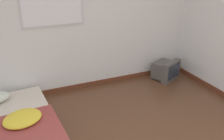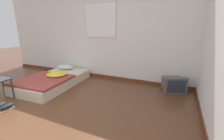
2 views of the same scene
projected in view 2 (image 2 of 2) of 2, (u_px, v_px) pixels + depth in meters
ground_plane at (16, 134)px, 2.10m from camera, size 20.00×20.00×0.00m
wall_back at (104, 34)px, 4.19m from camera, size 7.25×0.08×2.60m
mattress_bed at (54, 80)px, 3.92m from camera, size 1.21×1.95×0.37m
crt_tv at (173, 85)px, 3.46m from camera, size 0.57×0.54×0.39m
sneaker_pair at (3, 107)px, 2.75m from camera, size 0.29×0.29×0.10m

